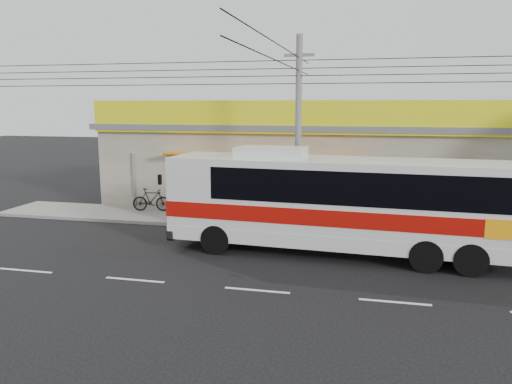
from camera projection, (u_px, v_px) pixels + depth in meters
ground at (273, 265)px, 17.38m from camera, size 120.00×120.00×0.00m
sidewalk at (298, 223)px, 23.12m from camera, size 30.00×3.20×0.15m
lane_markings at (257, 290)px, 14.98m from camera, size 50.00×0.12×0.01m
storefront_building at (313, 162)px, 28.05m from camera, size 22.60×9.20×5.70m
coach_bus at (347, 199)px, 18.15m from camera, size 12.91×3.39×3.94m
motorbike_red at (217, 211)px, 23.29m from camera, size 1.71×0.83×0.86m
motorbike_dark at (151, 200)px, 25.29m from camera, size 2.01×0.88×1.17m
utility_pole at (299, 71)px, 20.55m from camera, size 34.00×14.00×8.34m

